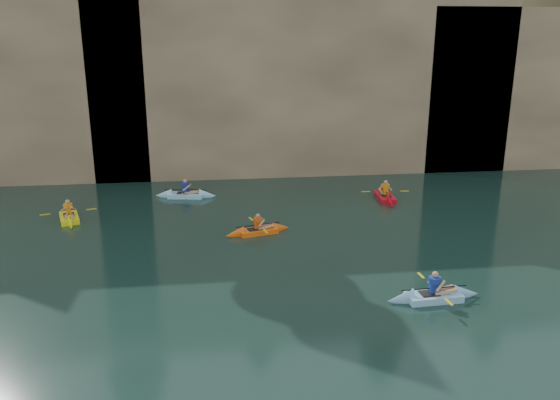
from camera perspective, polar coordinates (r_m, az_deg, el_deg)
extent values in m
cube|color=tan|center=(39.11, -2.14, 13.94)|extent=(70.00, 16.00, 12.00)
cube|color=tan|center=(32.07, 2.81, 12.89)|extent=(24.00, 2.40, 11.40)
cube|color=black|center=(31.42, -7.95, 5.14)|extent=(3.50, 1.00, 3.20)
cube|color=black|center=(34.17, 16.34, 6.64)|extent=(5.00, 1.00, 4.50)
cube|color=#FF6110|center=(22.36, -2.31, -3.24)|extent=(2.25, 1.20, 0.24)
cone|color=#FF6110|center=(22.71, 0.10, -2.91)|extent=(0.90, 0.82, 0.64)
cone|color=#FF6110|center=(22.06, -4.78, -3.56)|extent=(0.90, 0.82, 0.64)
cube|color=black|center=(22.29, -2.67, -3.07)|extent=(0.64, 0.53, 0.04)
cube|color=#D55111|center=(22.25, -2.32, -2.42)|extent=(0.33, 0.26, 0.43)
sphere|color=tan|center=(22.16, -2.33, -1.66)|extent=(0.18, 0.18, 0.18)
cylinder|color=black|center=(22.28, -2.31, -2.61)|extent=(1.84, 0.52, 0.04)
cube|color=yellow|center=(23.04, -3.05, -1.98)|extent=(0.19, 0.43, 0.02)
cube|color=yellow|center=(21.53, -1.53, -3.29)|extent=(0.19, 0.43, 0.02)
cube|color=#8DC8EC|center=(17.46, 15.74, -9.64)|extent=(2.31, 0.85, 0.26)
cone|color=#8DC8EC|center=(17.93, 18.87, -9.21)|extent=(0.84, 0.74, 0.71)
cone|color=#8DC8EC|center=(17.04, 12.45, -10.07)|extent=(0.84, 0.74, 0.71)
cube|color=black|center=(17.35, 15.32, -9.41)|extent=(0.57, 0.47, 0.04)
cube|color=navy|center=(17.30, 15.84, -8.53)|extent=(0.33, 0.22, 0.47)
sphere|color=tan|center=(17.17, 15.93, -7.50)|extent=(0.20, 0.20, 0.20)
cylinder|color=black|center=(17.34, 15.81, -8.84)|extent=(2.08, 0.14, 0.04)
cube|color=yellow|center=(18.11, 14.52, -7.63)|extent=(0.10, 0.42, 0.02)
cube|color=yellow|center=(16.59, 17.23, -10.15)|extent=(0.10, 0.42, 0.02)
cube|color=red|center=(27.67, 10.91, 0.35)|extent=(0.96, 2.57, 0.27)
cone|color=red|center=(28.78, 10.37, 1.00)|extent=(0.80, 0.95, 0.73)
cone|color=red|center=(26.57, 11.49, -0.34)|extent=(0.80, 0.95, 0.73)
cube|color=black|center=(27.50, 10.99, 0.47)|extent=(0.50, 0.59, 0.04)
cube|color=orange|center=(27.57, 10.95, 1.12)|extent=(0.24, 0.35, 0.48)
sphere|color=tan|center=(27.48, 10.99, 1.82)|extent=(0.20, 0.20, 0.20)
cylinder|color=black|center=(27.60, 10.94, 0.90)|extent=(0.22, 2.14, 0.04)
cube|color=yellow|center=(27.39, 8.97, 0.88)|extent=(0.43, 0.11, 0.02)
cube|color=yellow|center=(27.84, 12.89, 0.92)|extent=(0.43, 0.11, 0.02)
cube|color=yellow|center=(25.68, -21.16, -1.73)|extent=(1.35, 2.34, 0.26)
cone|color=yellow|center=(24.68, -21.00, -2.42)|extent=(0.91, 0.96, 0.71)
cone|color=yellow|center=(26.68, -21.31, -1.09)|extent=(0.91, 0.96, 0.71)
cube|color=black|center=(25.79, -21.21, -1.42)|extent=(0.59, 0.65, 0.04)
cube|color=orange|center=(25.57, -21.25, -0.93)|extent=(0.29, 0.37, 0.48)
sphere|color=tan|center=(25.48, -21.33, -0.19)|extent=(0.20, 0.20, 0.20)
cylinder|color=black|center=(25.60, -21.23, -1.15)|extent=(0.64, 2.03, 0.04)
cube|color=yellow|center=(25.65, -19.11, -0.91)|extent=(0.43, 0.20, 0.02)
cube|color=yellow|center=(25.58, -23.35, -1.40)|extent=(0.43, 0.20, 0.02)
cube|color=#98DFFF|center=(27.89, -9.82, 0.53)|extent=(2.46, 1.09, 0.26)
cone|color=#98DFFF|center=(27.69, -7.56, 0.52)|extent=(0.94, 0.83, 0.71)
cone|color=#98DFFF|center=(28.12, -12.05, 0.54)|extent=(0.94, 0.83, 0.71)
cube|color=black|center=(27.89, -10.14, 0.73)|extent=(0.61, 0.52, 0.04)
cube|color=navy|center=(27.79, -9.86, 1.27)|extent=(0.35, 0.26, 0.47)
sphere|color=tan|center=(27.70, -9.89, 1.95)|extent=(0.20, 0.20, 0.20)
cylinder|color=black|center=(27.82, -9.85, 1.06)|extent=(2.07, 0.36, 0.04)
cube|color=yellow|center=(28.71, -9.50, 1.56)|extent=(0.14, 0.43, 0.02)
cube|color=yellow|center=(26.92, -10.23, 0.53)|extent=(0.14, 0.43, 0.02)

